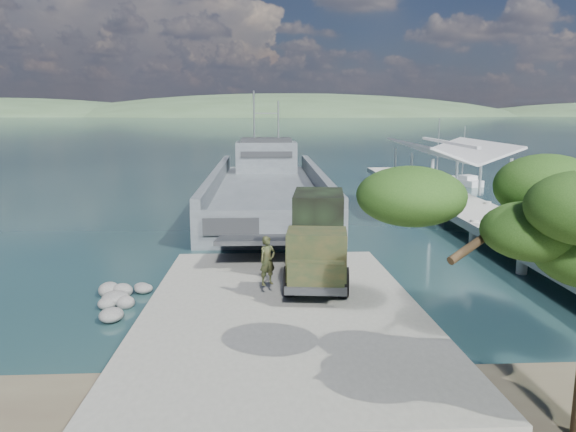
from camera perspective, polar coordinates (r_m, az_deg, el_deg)
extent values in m
plane|color=#163035|center=(22.00, -0.69, -9.30)|extent=(1400.00, 1400.00, 0.00)
cube|color=gray|center=(20.97, -0.59, -9.60)|extent=(10.00, 18.00, 0.50)
cube|color=#A1A097|center=(41.55, 16.49, 1.30)|extent=(4.00, 44.00, 0.50)
cube|color=#464D53|center=(44.69, -2.10, 1.64)|extent=(8.75, 28.60, 2.38)
cube|color=#464D53|center=(44.59, -7.27, 3.83)|extent=(0.76, 28.54, 1.24)
cube|color=#464D53|center=(44.65, 3.03, 3.91)|extent=(0.76, 28.54, 1.24)
cube|color=#464D53|center=(30.66, -1.87, -1.63)|extent=(8.56, 0.44, 2.47)
cube|color=#464D53|center=(53.81, -2.21, 6.02)|extent=(5.73, 3.84, 2.85)
cube|color=#282B2D|center=(53.70, -2.22, 7.74)|extent=(4.78, 3.08, 0.38)
cylinder|color=#96999C|center=(53.63, -3.48, 10.06)|extent=(0.15, 0.15, 4.76)
cylinder|color=#96999C|center=(53.66, -1.00, 9.57)|extent=(0.15, 0.15, 3.81)
cylinder|color=black|center=(21.64, 0.15, -6.62)|extent=(0.54, 1.21, 1.17)
cylinder|color=black|center=(21.60, 5.65, -6.70)|extent=(0.54, 1.21, 1.17)
cylinder|color=black|center=(24.56, 0.63, -4.49)|extent=(0.54, 1.21, 1.17)
cylinder|color=black|center=(24.53, 5.46, -4.56)|extent=(0.54, 1.21, 1.17)
cylinder|color=black|center=(26.29, 0.86, -3.45)|extent=(0.54, 1.21, 1.17)
cylinder|color=black|center=(26.26, 5.36, -3.52)|extent=(0.54, 1.21, 1.17)
cube|color=black|center=(23.97, 3.02, -4.56)|extent=(2.78, 7.00, 0.22)
cube|color=#1E301B|center=(21.38, 2.93, -3.85)|extent=(2.44, 2.05, 1.79)
cube|color=#1E301B|center=(20.47, 2.86, -5.82)|extent=(2.14, 1.05, 0.90)
cube|color=#1E301B|center=(25.10, 3.08, -3.10)|extent=(2.72, 4.36, 0.31)
cube|color=black|center=(24.99, 3.12, -0.11)|extent=(2.55, 3.64, 2.24)
cube|color=#282B2D|center=(20.20, 2.82, -7.65)|extent=(2.25, 0.49, 0.27)
imported|color=#1E301B|center=(21.71, -2.09, -5.54)|extent=(0.83, 0.77, 1.91)
cube|color=silver|center=(59.64, 17.24, 3.29)|extent=(2.89, 5.19, 0.82)
cube|color=silver|center=(58.87, 17.81, 3.70)|extent=(1.65, 1.77, 0.54)
cylinder|color=#96999C|center=(59.35, 17.40, 6.11)|extent=(0.09, 0.09, 5.44)
cube|color=silver|center=(56.28, 14.82, 3.02)|extent=(1.70, 5.67, 0.93)
cube|color=silver|center=(55.24, 15.18, 3.51)|extent=(1.46, 1.66, 0.62)
cylinder|color=#96999C|center=(55.94, 14.99, 6.42)|extent=(0.10, 0.10, 6.17)
ellipsoid|color=#193C10|center=(14.46, 12.38, 1.99)|extent=(2.71, 2.71, 1.55)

